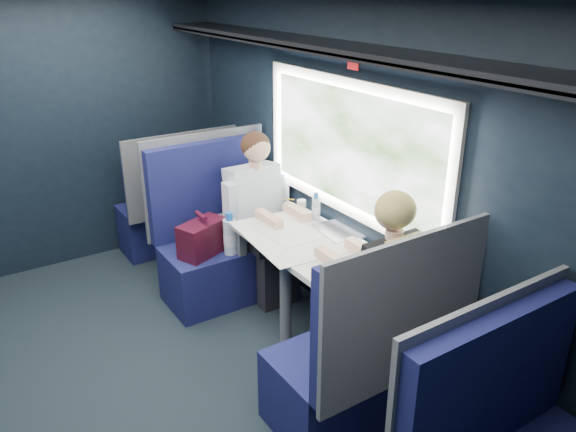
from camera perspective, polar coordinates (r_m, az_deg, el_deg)
ground at (r=3.75m, az=-12.11°, el=-16.57°), size 2.80×4.20×0.01m
room_shell at (r=3.06m, az=-13.98°, el=5.63°), size 3.00×4.40×2.40m
table at (r=3.78m, az=1.69°, el=-3.57°), size 0.62×1.00×0.74m
seat_bay_near at (r=4.47m, az=-6.73°, el=-2.76°), size 1.04×0.62×1.26m
seat_bay_far at (r=3.23m, az=7.97°, el=-14.13°), size 1.04×0.62×1.26m
seat_row_front at (r=5.27m, az=-11.17°, el=0.85°), size 1.04×0.51×1.16m
man at (r=4.33m, az=-2.82°, el=0.76°), size 0.53×0.56×1.32m
woman at (r=3.31m, az=9.70°, el=-6.82°), size 0.53×0.56×1.32m
papers at (r=3.81m, az=0.12°, el=-2.02°), size 0.62×0.85×0.01m
laptop at (r=3.90m, az=5.96°, el=-0.44°), size 0.30×0.38×0.26m
bottle_small at (r=4.05m, az=2.86°, el=0.82°), size 0.06×0.06×0.21m
cup at (r=4.21m, az=1.37°, el=1.05°), size 0.07×0.07×0.09m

